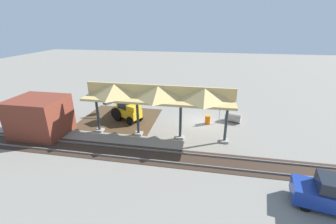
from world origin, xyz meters
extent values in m
plane|color=gray|center=(0.00, 0.00, 0.00)|extent=(120.00, 120.00, 0.00)
cube|color=#4C3823|center=(8.84, 0.65, 0.00)|extent=(8.01, 7.00, 0.01)
cube|color=#9E998E|center=(-2.19, 3.97, 0.10)|extent=(0.70, 0.70, 0.20)
cylinder|color=#2D383D|center=(-2.19, 3.97, 1.80)|extent=(0.24, 0.24, 3.60)
cube|color=#9E998E|center=(1.75, 3.97, 0.10)|extent=(0.70, 0.70, 0.20)
cylinder|color=#2D383D|center=(1.75, 3.97, 1.80)|extent=(0.24, 0.24, 3.60)
cube|color=#9E998E|center=(5.69, 3.97, 0.10)|extent=(0.70, 0.70, 0.20)
cylinder|color=#2D383D|center=(5.69, 3.97, 1.80)|extent=(0.24, 0.24, 3.60)
cube|color=#9E998E|center=(9.62, 3.97, 0.10)|extent=(0.70, 0.70, 0.20)
cylinder|color=#2D383D|center=(9.62, 3.97, 1.80)|extent=(0.24, 0.24, 3.60)
cube|color=tan|center=(3.72, 3.97, 3.70)|extent=(13.02, 3.20, 0.20)
cube|color=tan|center=(3.72, 3.97, 4.35)|extent=(13.02, 0.20, 1.10)
pyramid|color=tan|center=(-0.22, 3.97, 4.35)|extent=(3.55, 3.20, 1.10)
pyramid|color=tan|center=(3.72, 3.97, 4.35)|extent=(3.55, 3.20, 1.10)
pyramid|color=tan|center=(7.66, 3.97, 4.35)|extent=(3.55, 3.20, 1.10)
cube|color=slate|center=(0.00, 6.60, 0.07)|extent=(60.00, 0.08, 0.15)
cube|color=slate|center=(0.00, 8.03, 0.07)|extent=(60.00, 0.08, 0.15)
cube|color=#38281E|center=(0.00, 7.31, 0.01)|extent=(60.00, 2.58, 0.03)
cylinder|color=gray|center=(-1.81, 0.06, 1.03)|extent=(0.06, 0.06, 2.06)
cylinder|color=red|center=(-1.81, 0.06, 1.87)|extent=(0.74, 0.23, 0.76)
cube|color=yellow|center=(7.83, 0.98, 0.97)|extent=(3.44, 2.63, 0.90)
cube|color=#1E262D|center=(8.01, 0.89, 2.12)|extent=(1.69, 1.64, 1.40)
cube|color=yellow|center=(6.92, 1.46, 1.67)|extent=(1.53, 1.50, 0.50)
cylinder|color=black|center=(8.35, -0.09, 0.70)|extent=(1.38, 0.91, 1.40)
cylinder|color=black|center=(9.01, 1.17, 0.70)|extent=(1.38, 0.91, 1.40)
cylinder|color=black|center=(6.57, 0.91, 0.45)|extent=(0.94, 0.68, 0.90)
cylinder|color=black|center=(7.17, 2.06, 0.45)|extent=(0.94, 0.68, 0.90)
cylinder|color=yellow|center=(9.66, 0.03, 2.08)|extent=(1.03, 0.65, 1.41)
cylinder|color=yellow|center=(10.42, -0.37, 2.03)|extent=(0.91, 0.58, 1.48)
cube|color=#47474C|center=(10.78, -0.55, 1.33)|extent=(0.90, 0.99, 0.40)
cone|color=#4C3823|center=(9.84, 0.32, 0.00)|extent=(4.65, 4.65, 1.93)
cylinder|color=#9E9384|center=(-3.30, -0.66, 0.49)|extent=(1.81, 1.41, 0.98)
cylinder|color=black|center=(-2.53, -0.89, 0.49)|extent=(0.21, 0.62, 0.64)
cube|color=brown|center=(14.63, 5.41, 1.76)|extent=(4.54, 3.89, 3.52)
cube|color=navy|center=(-7.75, 10.72, 0.77)|extent=(4.46, 2.54, 0.95)
cylinder|color=black|center=(-6.25, 11.17, 0.30)|extent=(0.63, 0.31, 0.60)
cylinder|color=black|center=(-6.54, 9.73, 0.30)|extent=(0.63, 0.31, 0.60)
cylinder|color=orange|center=(-0.64, 0.33, 0.45)|extent=(0.56, 0.56, 0.90)
camera|label=1|loc=(-0.44, 22.04, 9.83)|focal=24.00mm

